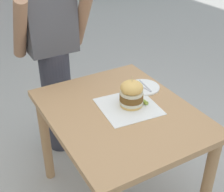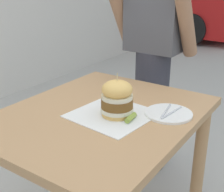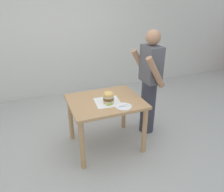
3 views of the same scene
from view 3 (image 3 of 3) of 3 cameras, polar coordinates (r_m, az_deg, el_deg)
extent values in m
plane|color=#ADAAA3|center=(3.51, -1.56, -12.50)|extent=(80.00, 80.00, 0.00)
cube|color=tan|center=(3.11, -1.71, -1.45)|extent=(0.84, 1.03, 0.04)
cylinder|color=tan|center=(3.51, -10.75, -5.85)|extent=(0.07, 0.07, 0.73)
cylinder|color=tan|center=(2.91, -7.80, -12.70)|extent=(0.07, 0.07, 0.73)
cylinder|color=tan|center=(3.74, 3.07, -3.32)|extent=(0.07, 0.07, 0.73)
cylinder|color=tan|center=(3.19, 8.46, -9.00)|extent=(0.07, 0.07, 0.73)
cube|color=white|center=(3.05, -1.13, -1.56)|extent=(0.38, 0.38, 0.00)
cylinder|color=#E5B25B|center=(3.03, -0.94, -1.52)|extent=(0.14, 0.14, 0.02)
cylinder|color=beige|center=(3.02, -0.94, -1.20)|extent=(0.15, 0.15, 0.02)
cylinder|color=brown|center=(3.01, -0.94, -0.66)|extent=(0.15, 0.15, 0.04)
cylinder|color=beige|center=(2.99, -0.95, -0.13)|extent=(0.14, 0.14, 0.02)
ellipsoid|color=#E5B25B|center=(2.98, -0.95, 0.47)|extent=(0.14, 0.14, 0.08)
cylinder|color=#D1B77F|center=(2.96, -0.96, 1.34)|extent=(0.00, 0.00, 0.05)
cylinder|color=#8EA83D|center=(2.96, -0.59, -2.18)|extent=(0.03, 0.08, 0.02)
cylinder|color=white|center=(2.92, 3.05, -2.77)|extent=(0.22, 0.22, 0.01)
cylinder|color=silver|center=(2.93, 2.94, -2.47)|extent=(0.04, 0.17, 0.01)
cylinder|color=silver|center=(2.91, 3.18, -2.73)|extent=(0.03, 0.17, 0.01)
cylinder|color=#33333D|center=(3.66, 9.34, -2.83)|extent=(0.24, 0.24, 0.90)
cube|color=#4C4C51|center=(3.39, 10.19, 8.18)|extent=(0.36, 0.22, 0.56)
sphere|color=#9E7051|center=(3.30, 10.73, 14.84)|extent=(0.22, 0.22, 0.22)
cylinder|color=#9E7051|center=(3.56, 7.39, 8.35)|extent=(0.09, 0.34, 0.50)
cylinder|color=#9E7051|center=(3.19, 11.31, 6.07)|extent=(0.09, 0.34, 0.50)
cylinder|color=black|center=(9.38, 21.75, 12.07)|extent=(0.65, 0.25, 0.64)
cube|color=red|center=(13.33, 11.16, 17.63)|extent=(4.29, 1.92, 0.80)
cube|color=#2D333D|center=(13.13, 11.77, 20.69)|extent=(2.18, 1.67, 0.66)
cylinder|color=black|center=(14.16, 5.45, 17.47)|extent=(0.65, 0.25, 0.64)
cylinder|color=black|center=(14.88, 11.44, 17.47)|extent=(0.65, 0.25, 0.64)
cylinder|color=black|center=(11.85, 10.63, 15.72)|extent=(0.65, 0.25, 0.64)
cylinder|color=black|center=(12.69, 17.31, 15.66)|extent=(0.65, 0.25, 0.64)
camera|label=1|loc=(3.49, -29.59, 16.94)|focal=50.00mm
camera|label=2|loc=(1.98, -24.03, 0.27)|focal=50.00mm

